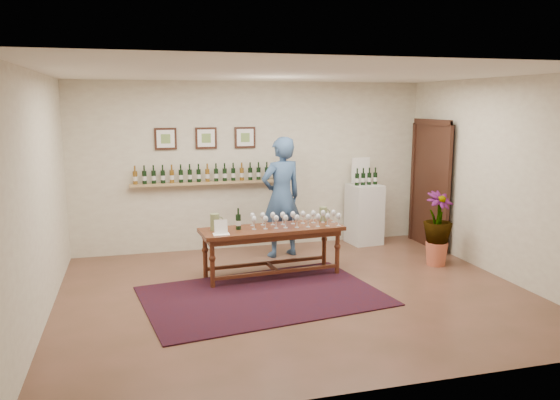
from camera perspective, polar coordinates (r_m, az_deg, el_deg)
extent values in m
plane|color=#4F3623|center=(7.20, 1.69, -9.73)|extent=(6.00, 6.00, 0.00)
plane|color=beige|center=(9.26, -2.76, 3.60)|extent=(6.00, 0.00, 6.00)
plane|color=beige|center=(4.57, 10.94, -3.27)|extent=(6.00, 0.00, 6.00)
plane|color=beige|center=(6.64, -23.84, 0.20)|extent=(0.00, 5.00, 5.00)
plane|color=beige|center=(8.24, 22.15, 2.07)|extent=(0.00, 5.00, 5.00)
plane|color=white|center=(6.79, 1.82, 13.11)|extent=(6.00, 6.00, 0.00)
cube|color=tan|center=(9.06, -7.57, 1.80)|extent=(2.50, 0.16, 0.04)
cube|color=black|center=(9.65, 15.65, 1.41)|extent=(0.10, 1.00, 2.10)
cube|color=black|center=(9.62, 15.39, 1.40)|extent=(0.04, 1.12, 2.22)
cube|color=black|center=(8.99, -11.87, 6.28)|extent=(0.35, 0.03, 0.35)
cube|color=white|center=(8.97, -11.86, 6.28)|extent=(0.28, 0.01, 0.28)
cube|color=#73964B|center=(8.97, -11.86, 6.27)|extent=(0.15, 0.00, 0.15)
cube|color=black|center=(9.05, -7.74, 6.43)|extent=(0.35, 0.03, 0.35)
cube|color=white|center=(9.03, -7.72, 6.42)|extent=(0.28, 0.01, 0.28)
cube|color=#73964B|center=(9.03, -7.72, 6.42)|extent=(0.15, 0.00, 0.15)
cube|color=black|center=(9.16, -3.68, 6.54)|extent=(0.35, 0.03, 0.35)
cube|color=white|center=(9.14, -3.66, 6.53)|extent=(0.28, 0.01, 0.28)
cube|color=#73964B|center=(9.14, -3.65, 6.53)|extent=(0.15, 0.00, 0.15)
cube|color=#470E0C|center=(7.10, -1.78, -9.97)|extent=(3.21, 2.37, 0.02)
cube|color=#431A10|center=(7.71, -0.85, -3.07)|extent=(2.06, 0.80, 0.05)
cube|color=#431A10|center=(7.72, -0.85, -3.54)|extent=(1.94, 0.68, 0.09)
cylinder|color=#431A10|center=(7.35, -7.08, -6.70)|extent=(0.07, 0.07, 0.66)
cylinder|color=#431A10|center=(7.93, 6.01, -5.42)|extent=(0.07, 0.07, 0.66)
cylinder|color=#431A10|center=(7.78, -7.83, -5.77)|extent=(0.07, 0.07, 0.66)
cylinder|color=#431A10|center=(8.33, 4.64, -4.64)|extent=(0.07, 0.07, 0.66)
cube|color=#431A10|center=(7.65, -0.28, -7.52)|extent=(1.83, 0.19, 0.05)
cube|color=#431A10|center=(8.06, -1.37, -6.60)|extent=(1.83, 0.19, 0.05)
cube|color=#431A10|center=(7.85, -0.84, -7.05)|extent=(0.08, 0.46, 0.05)
cube|color=white|center=(7.34, -6.20, -2.81)|extent=(0.22, 0.16, 0.19)
cube|color=silver|center=(9.70, 8.79, -1.46)|extent=(0.57, 0.57, 1.04)
cube|color=white|center=(9.70, 8.42, 3.12)|extent=(0.35, 0.05, 0.48)
cone|color=#C25E40|center=(8.69, 16.02, -5.41)|extent=(0.34, 0.34, 0.36)
imported|color=#153418|center=(8.58, 16.17, -2.26)|extent=(0.61, 0.61, 0.62)
imported|color=#34517A|center=(8.70, 0.15, 0.29)|extent=(0.80, 0.63, 1.93)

